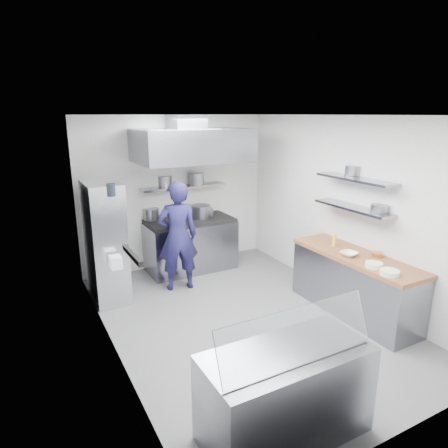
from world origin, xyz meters
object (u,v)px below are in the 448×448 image
wire_rack (105,242)px  display_case (285,394)px  gas_range (191,246)px  chef (178,236)px

wire_rack → display_case: wire_rack is taller
wire_rack → gas_range: bearing=17.2°
chef → display_case: bearing=93.8°
chef → display_case: 3.45m
gas_range → chef: bearing=-126.7°
gas_range → wire_rack: wire_rack is taller
chef → wire_rack: 1.13m
gas_range → chef: chef is taller
wire_rack → display_case: (0.75, -3.60, -0.50)m
chef → wire_rack: (-1.11, 0.20, 0.02)m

